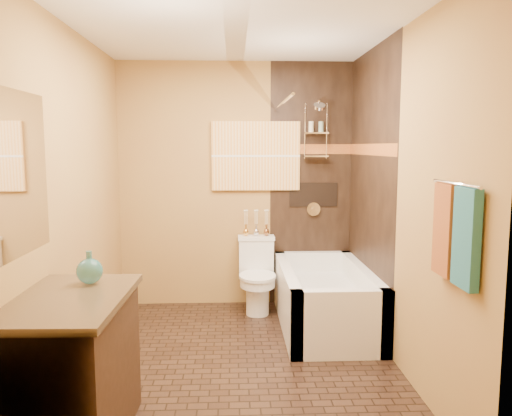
{
  "coord_description": "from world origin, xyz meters",
  "views": [
    {
      "loc": [
        -0.03,
        -3.64,
        1.65
      ],
      "look_at": [
        0.15,
        0.4,
        1.15
      ],
      "focal_mm": 35.0,
      "sensor_mm": 36.0,
      "label": 1
    }
  ],
  "objects": [
    {
      "name": "wall_right",
      "position": [
        1.2,
        0.0,
        1.25
      ],
      "size": [
        0.02,
        3.0,
        2.5
      ],
      "primitive_type": "cube",
      "color": "#A78540",
      "rests_on": "floor"
    },
    {
      "name": "wall_back",
      "position": [
        0.0,
        1.5,
        1.25
      ],
      "size": [
        2.4,
        0.02,
        2.5
      ],
      "primitive_type": "cube",
      "color": "#A78540",
      "rests_on": "floor"
    },
    {
      "name": "alcove_tile_back",
      "position": [
        0.78,
        1.49,
        1.25
      ],
      "size": [
        0.85,
        0.01,
        2.5
      ],
      "primitive_type": "cube",
      "color": "black",
      "rests_on": "wall_back"
    },
    {
      "name": "towel_teal",
      "position": [
        1.16,
        -1.18,
        1.18
      ],
      "size": [
        0.05,
        0.22,
        0.52
      ],
      "primitive_type": "cube",
      "color": "#215D6F",
      "rests_on": "towel_bar"
    },
    {
      "name": "sunset_painting",
      "position": [
        0.2,
        1.48,
        1.55
      ],
      "size": [
        0.9,
        0.04,
        0.7
      ],
      "primitive_type": "cube",
      "color": "gold",
      "rests_on": "wall_back"
    },
    {
      "name": "curtain_rod",
      "position": [
        0.4,
        0.75,
        2.02
      ],
      "size": [
        0.03,
        1.55,
        0.03
      ],
      "primitive_type": "cylinder",
      "rotation": [
        1.57,
        0.0,
        0.0
      ],
      "color": "silver",
      "rests_on": "wall_back"
    },
    {
      "name": "towel_rust",
      "position": [
        1.16,
        -0.92,
        1.18
      ],
      "size": [
        0.05,
        0.22,
        0.52
      ],
      "primitive_type": "cube",
      "color": "brown",
      "rests_on": "towel_bar"
    },
    {
      "name": "wall_front",
      "position": [
        0.0,
        -1.5,
        1.25
      ],
      "size": [
        2.4,
        0.02,
        2.5
      ],
      "primitive_type": "cube",
      "color": "#A78540",
      "rests_on": "floor"
    },
    {
      "name": "alcove_tile_right",
      "position": [
        1.19,
        0.75,
        1.25
      ],
      "size": [
        0.01,
        1.5,
        2.5
      ],
      "primitive_type": "cube",
      "color": "black",
      "rests_on": "wall_right"
    },
    {
      "name": "alcove_niche",
      "position": [
        0.8,
        1.48,
        1.15
      ],
      "size": [
        0.5,
        0.01,
        0.25
      ],
      "primitive_type": "cube",
      "color": "black",
      "rests_on": "alcove_tile_back"
    },
    {
      "name": "vanity_mirror",
      "position": [
        -1.19,
        -1.0,
        1.5
      ],
      "size": [
        0.01,
        1.0,
        0.9
      ],
      "primitive_type": "cube",
      "color": "white",
      "rests_on": "wall_left"
    },
    {
      "name": "bud_vases",
      "position": [
        0.2,
        1.39,
        0.88
      ],
      "size": [
        0.27,
        0.06,
        0.26
      ],
      "color": "gold",
      "rests_on": "toilet"
    },
    {
      "name": "ceiling",
      "position": [
        0.0,
        0.0,
        2.5
      ],
      "size": [
        3.0,
        3.0,
        0.0
      ],
      "primitive_type": "plane",
      "color": "silver",
      "rests_on": "wall_back"
    },
    {
      "name": "mosaic_band_back",
      "position": [
        0.78,
        1.48,
        1.62
      ],
      "size": [
        0.85,
        0.01,
        0.1
      ],
      "primitive_type": "cube",
      "color": "brown",
      "rests_on": "alcove_tile_back"
    },
    {
      "name": "towel_bar",
      "position": [
        1.15,
        -1.05,
        1.45
      ],
      "size": [
        0.02,
        0.55,
        0.02
      ],
      "primitive_type": "cylinder",
      "rotation": [
        1.57,
        0.0,
        0.0
      ],
      "color": "silver",
      "rests_on": "wall_right"
    },
    {
      "name": "teal_bottle",
      "position": [
        -0.87,
        -0.75,
        0.94
      ],
      "size": [
        0.2,
        0.2,
        0.24
      ],
      "primitive_type": null,
      "rotation": [
        0.0,
        0.0,
        0.41
      ],
      "color": "#287778",
      "rests_on": "vanity"
    },
    {
      "name": "toilet",
      "position": [
        0.2,
        1.22,
        0.37
      ],
      "size": [
        0.37,
        0.55,
        0.73
      ],
      "rotation": [
        0.0,
        0.0,
        -0.0
      ],
      "color": "white",
      "rests_on": "floor"
    },
    {
      "name": "wall_left",
      "position": [
        -1.2,
        0.0,
        1.25
      ],
      "size": [
        0.02,
        3.0,
        2.5
      ],
      "primitive_type": "cube",
      "color": "#A78540",
      "rests_on": "floor"
    },
    {
      "name": "floor",
      "position": [
        0.0,
        0.0,
        0.0
      ],
      "size": [
        3.0,
        3.0,
        0.0
      ],
      "primitive_type": "plane",
      "color": "black",
      "rests_on": "ground"
    },
    {
      "name": "shower_fixtures",
      "position": [
        0.8,
        1.38,
        1.67
      ],
      "size": [
        0.24,
        0.33,
        1.16
      ],
      "color": "silver",
      "rests_on": "floor"
    },
    {
      "name": "bathtub",
      "position": [
        0.8,
        0.75,
        0.22
      ],
      "size": [
        0.8,
        1.5,
        0.55
      ],
      "color": "white",
      "rests_on": "floor"
    },
    {
      "name": "vanity",
      "position": [
        -0.92,
        -1.0,
        0.42
      ],
      "size": [
        0.61,
        0.97,
        0.84
      ],
      "rotation": [
        0.0,
        0.0,
        -0.03
      ],
      "color": "black",
      "rests_on": "floor"
    },
    {
      "name": "mosaic_band_right",
      "position": [
        1.18,
        0.75,
        1.62
      ],
      "size": [
        0.01,
        1.5,
        0.1
      ],
      "primitive_type": "cube",
      "color": "brown",
      "rests_on": "alcove_tile_right"
    }
  ]
}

